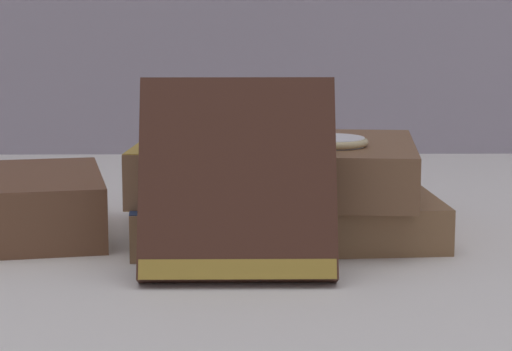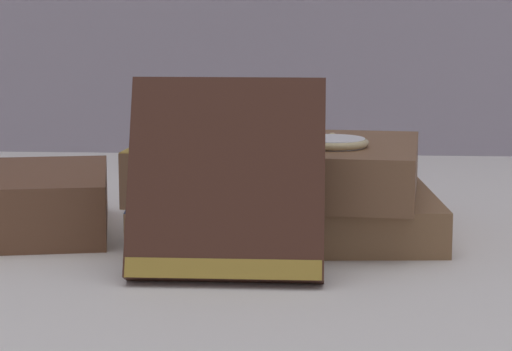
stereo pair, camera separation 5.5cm
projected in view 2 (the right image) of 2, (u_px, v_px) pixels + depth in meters
The scene contains 6 objects.
ground_plane at pixel (301, 244), 0.74m from camera, with size 3.00×3.00×0.00m, color silver.
book_flat_bottom at pixel (276, 214), 0.77m from camera, with size 0.22×0.17×0.03m.
book_flat_top at pixel (272, 168), 0.76m from camera, with size 0.21×0.17×0.04m.
book_leaning_front at pixel (226, 187), 0.65m from camera, with size 0.12×0.06×0.12m.
pocket_watch at pixel (333, 142), 0.73m from camera, with size 0.05×0.05×0.01m.
reading_glasses at pixel (212, 188), 0.94m from camera, with size 0.12×0.08×0.00m.
Camera 2 is at (0.01, -0.73, 0.17)m, focal length 75.00 mm.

